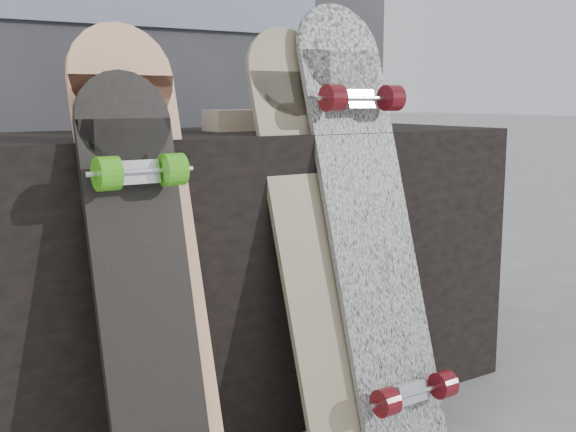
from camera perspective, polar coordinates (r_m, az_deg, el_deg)
vendor_table at (r=2.13m, az=-3.93°, el=-4.09°), size 1.60×0.60×0.80m
booth at (r=2.85m, az=-12.87°, el=13.29°), size 2.40×0.22×2.20m
merch_box_purple at (r=2.02m, az=-12.34°, el=7.87°), size 0.18×0.12×0.10m
merch_box_small at (r=2.18m, az=2.09°, el=8.43°), size 0.14×0.14×0.12m
merch_box_flat at (r=2.10m, az=-3.53°, el=7.57°), size 0.22×0.10×0.06m
longboard_geisha at (r=1.61m, az=-11.20°, el=-2.76°), size 0.24×0.31×1.06m
longboard_celtic at (r=1.84m, az=2.07°, el=-0.74°), size 0.24×0.36×1.08m
longboard_cascadia at (r=1.91m, az=6.46°, el=0.31°), size 0.27×0.41×1.15m
skateboard_dark at (r=1.55m, az=-11.10°, el=-5.93°), size 0.21×0.30×0.96m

